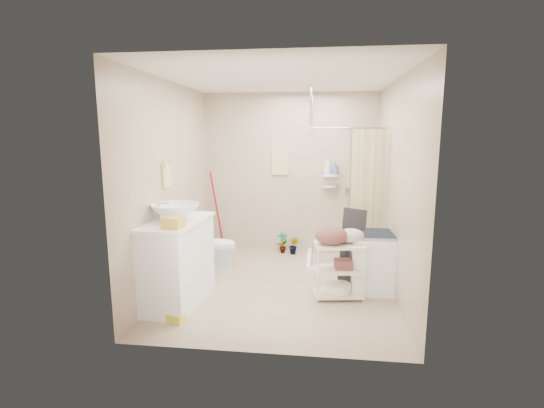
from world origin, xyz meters
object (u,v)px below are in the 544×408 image
Objects in this scene: vanity at (175,261)px; laundry_rack at (339,265)px; washing_machine at (371,262)px; toilet at (212,245)px.

vanity is 1.39× the size of laundry_rack.
vanity is 1.50× the size of washing_machine.
toilet is (0.12, 1.16, -0.13)m from vanity.
toilet is at bearing 87.96° from vanity.
laundry_rack is (1.77, -0.81, 0.04)m from toilet.
vanity reaches higher than laundry_rack.
vanity is 1.17m from toilet.
laundry_rack is at bearing -116.34° from toilet.
washing_machine is at bearing 26.40° from laundry_rack.
laundry_rack reaches higher than toilet.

